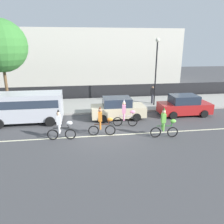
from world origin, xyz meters
name	(u,v)px	position (x,y,z in m)	size (l,w,h in m)	color
ground_plane	(104,133)	(0.00, 0.00, 0.00)	(80.00, 80.00, 0.00)	#424244
road_centre_line	(105,136)	(0.00, -0.50, 0.00)	(36.00, 0.14, 0.01)	beige
sidewalk_curb	(96,105)	(0.00, 6.50, 0.07)	(60.00, 5.00, 0.15)	#9E9B93
fence_line	(94,92)	(0.00, 9.40, 0.70)	(40.00, 0.08, 1.40)	black
building_backdrop	(72,58)	(-2.38, 18.00, 3.67)	(28.00, 8.00, 7.35)	beige
parade_cyclist_zebra	(61,127)	(-2.61, -0.73, 0.84)	(1.72, 0.50, 1.92)	black
parade_cyclist_orange	(102,123)	(-0.15, -0.45, 0.84)	(1.72, 0.50, 1.92)	black
parade_cyclist_pink	(125,115)	(1.61, 0.93, 0.84)	(1.71, 0.53, 1.92)	black
parade_cyclist_lime	(165,124)	(3.60, -1.27, 0.84)	(1.72, 0.50, 1.92)	black
parked_van_silver	(28,106)	(-5.21, 2.70, 1.28)	(5.00, 2.22, 2.18)	silver
parked_car_red	(184,106)	(6.80, 2.78, 0.78)	(4.10, 1.92, 1.64)	#AD1E1E
parked_car_beige	(118,109)	(1.37, 2.72, 0.78)	(4.10, 1.92, 1.64)	beige
street_lamp_post	(156,62)	(5.24, 5.55, 3.99)	(0.36, 0.36, 5.86)	black
street_tree_near_lamp	(0,46)	(-7.50, 5.93, 5.37)	(4.15, 4.15, 7.30)	brown
pedestrian_onlooker	(152,94)	(5.24, 6.12, 1.01)	(0.32, 0.20, 1.62)	#33333D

